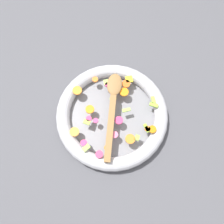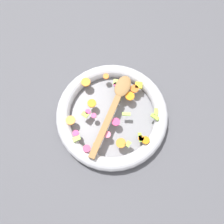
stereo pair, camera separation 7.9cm
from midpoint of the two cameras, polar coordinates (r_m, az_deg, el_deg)
ground_plane at (r=0.83m, az=2.67°, el=-1.53°), size 4.00×4.00×0.00m
skillet at (r=0.81m, az=2.74°, el=-1.05°), size 0.42×0.42×0.05m
chopped_vegetables at (r=0.78m, az=2.68°, el=-0.51°), size 0.34×0.34×0.01m
wooden_spoon at (r=0.78m, az=3.42°, el=1.21°), size 0.11×0.33×0.01m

